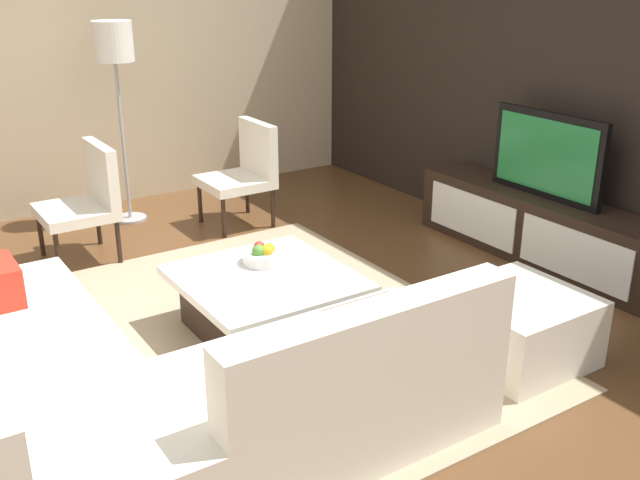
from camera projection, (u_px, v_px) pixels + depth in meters
ground_plane at (260, 343)px, 4.36m from camera, size 14.00×14.00×0.00m
feature_wall_back at (585, 70)px, 5.25m from camera, size 6.40×0.12×2.80m
side_wall_left at (100, 49)px, 6.46m from camera, size 0.12×5.20×2.80m
area_rug at (252, 336)px, 4.44m from camera, size 3.14×2.57×0.01m
media_console at (539, 228)px, 5.50m from camera, size 2.14×0.44×0.50m
television at (547, 155)px, 5.30m from camera, size 0.97×0.06×0.63m
sectional_couch at (146, 385)px, 3.42m from camera, size 2.34×2.31×0.80m
coffee_table at (266, 303)px, 4.42m from camera, size 1.00×0.97×0.38m
accent_chair_near at (87, 196)px, 5.46m from camera, size 0.57×0.52×0.87m
floor_lamp at (114, 55)px, 5.93m from camera, size 0.32×0.32×1.68m
ottoman at (517, 327)px, 4.13m from camera, size 0.70×0.70×0.40m
fruit_bowl at (264, 255)px, 4.53m from camera, size 0.28×0.28×0.13m
accent_chair_far at (245, 168)px, 6.20m from camera, size 0.54×0.54×0.87m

